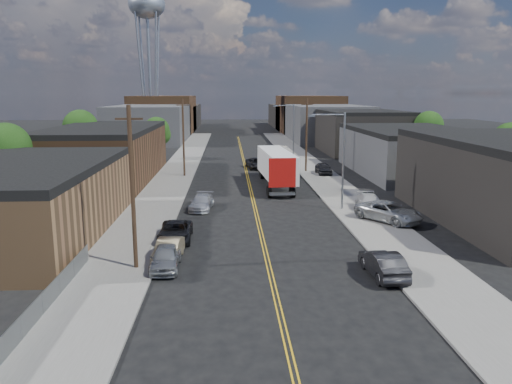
{
  "coord_description": "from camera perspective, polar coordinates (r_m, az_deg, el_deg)",
  "views": [
    {
      "loc": [
        -2.46,
        -19.56,
        10.65
      ],
      "look_at": [
        -0.17,
        21.54,
        2.5
      ],
      "focal_mm": 35.0,
      "sensor_mm": 36.0,
      "label": 1
    }
  ],
  "objects": [
    {
      "name": "water_tower",
      "position": [
        132.54,
        -12.36,
        19.63
      ],
      "size": [
        9.0,
        9.0,
        36.9
      ],
      "color": "gray",
      "rests_on": "ground"
    },
    {
      "name": "tree_left_near",
      "position": [
        54.29,
        -26.56,
        4.24
      ],
      "size": [
        4.85,
        4.76,
        7.91
      ],
      "color": "black",
      "rests_on": "ground"
    },
    {
      "name": "car_right_lot_b",
      "position": [
        46.44,
        12.9,
        -1.24
      ],
      "size": [
        2.32,
        5.11,
        1.45
      ],
      "primitive_type": "imported",
      "rotation": [
        0.0,
        0.0,
        -0.06
      ],
      "color": "silver",
      "rests_on": "sidewalk_right"
    },
    {
      "name": "industrial_right_c",
      "position": [
        95.02,
        11.82,
        6.83
      ],
      "size": [
        14.0,
        22.0,
        7.6
      ],
      "color": "black",
      "rests_on": "ground"
    },
    {
      "name": "skyline_left_a",
      "position": [
        116.09,
        -11.99,
        7.67
      ],
      "size": [
        16.0,
        30.0,
        8.0
      ],
      "primitive_type": "cube",
      "color": "#333335",
      "rests_on": "ground"
    },
    {
      "name": "ground",
      "position": [
        80.31,
        -1.41,
        3.57
      ],
      "size": [
        260.0,
        260.0,
        0.0
      ],
      "primitive_type": "plane",
      "color": "black",
      "rests_on": "ground"
    },
    {
      "name": "sidewalk_left",
      "position": [
        65.8,
        -9.3,
        1.8
      ],
      "size": [
        5.0,
        140.0,
        0.15
      ],
      "primitive_type": "cube",
      "color": "slate",
      "rests_on": "ground"
    },
    {
      "name": "car_right_lot_a",
      "position": [
        43.08,
        14.94,
        -2.18
      ],
      "size": [
        5.56,
        6.35,
        1.63
      ],
      "primitive_type": "imported",
      "rotation": [
        0.0,
        0.0,
        0.61
      ],
      "color": "#B6BABB",
      "rests_on": "sidewalk_right"
    },
    {
      "name": "streetlight_far",
      "position": [
        80.37,
        4.04,
        7.37
      ],
      "size": [
        3.39,
        0.25,
        9.0
      ],
      "color": "gray",
      "rests_on": "ground"
    },
    {
      "name": "skyline_right_a",
      "position": [
        116.93,
        7.96,
        7.83
      ],
      "size": [
        16.0,
        30.0,
        8.0
      ],
      "primitive_type": "cube",
      "color": "#333335",
      "rests_on": "ground"
    },
    {
      "name": "utility_pole_left_far",
      "position": [
        65.05,
        -8.29,
        6.22
      ],
      "size": [
        1.6,
        0.26,
        10.0
      ],
      "color": "black",
      "rests_on": "ground"
    },
    {
      "name": "tree_left_mid",
      "position": [
        77.77,
        -19.36,
        6.76
      ],
      "size": [
        5.1,
        5.04,
        8.37
      ],
      "color": "black",
      "rests_on": "ground"
    },
    {
      "name": "car_left_b",
      "position": [
        32.91,
        -9.99,
        -6.58
      ],
      "size": [
        1.79,
        4.34,
        1.4
      ],
      "primitive_type": "imported",
      "rotation": [
        0.0,
        0.0,
        -0.07
      ],
      "color": "#847556",
      "rests_on": "ground"
    },
    {
      "name": "car_left_c",
      "position": [
        37.14,
        -9.2,
        -4.49
      ],
      "size": [
        2.37,
        5.06,
        1.4
      ],
      "primitive_type": "imported",
      "rotation": [
        0.0,
        0.0,
        0.01
      ],
      "color": "black",
      "rests_on": "ground"
    },
    {
      "name": "chainlink_fence",
      "position": [
        26.71,
        -23.22,
        -11.73
      ],
      "size": [
        0.05,
        16.0,
        1.22
      ],
      "color": "slate",
      "rests_on": "ground"
    },
    {
      "name": "tree_left_far",
      "position": [
        82.59,
        -11.25,
        6.76
      ],
      "size": [
        4.35,
        4.2,
        6.97
      ],
      "color": "black",
      "rests_on": "ground"
    },
    {
      "name": "car_left_a",
      "position": [
        31.43,
        -10.32,
        -7.38
      ],
      "size": [
        1.79,
        4.33,
        1.47
      ],
      "primitive_type": "imported",
      "rotation": [
        0.0,
        0.0,
        0.01
      ],
      "color": "#A0A4A5",
      "rests_on": "ground"
    },
    {
      "name": "sidewalk_right",
      "position": [
        66.5,
        7.21,
        1.96
      ],
      "size": [
        5.0,
        140.0,
        0.15
      ],
      "primitive_type": "cube",
      "color": "slate",
      "rests_on": "ground"
    },
    {
      "name": "skyline_left_b",
      "position": [
        140.77,
        -10.47,
        8.72
      ],
      "size": [
        16.0,
        26.0,
        10.0
      ],
      "primitive_type": "cube",
      "color": "#533621",
      "rests_on": "ground"
    },
    {
      "name": "warehouse_tan",
      "position": [
        41.4,
        -25.18,
        -0.81
      ],
      "size": [
        12.0,
        22.0,
        5.6
      ],
      "color": "brown",
      "rests_on": "ground"
    },
    {
      "name": "semi_truck",
      "position": [
        58.53,
        2.18,
        3.11
      ],
      "size": [
        3.57,
        16.36,
        4.25
      ],
      "rotation": [
        0.0,
        0.0,
        0.06
      ],
      "color": "white",
      "rests_on": "ground"
    },
    {
      "name": "skyline_left_c",
      "position": [
        160.68,
        -9.56,
        8.5
      ],
      "size": [
        16.0,
        40.0,
        7.0
      ],
      "primitive_type": "cube",
      "color": "black",
      "rests_on": "ground"
    },
    {
      "name": "streetlight_near",
      "position": [
        45.99,
        9.49,
        4.4
      ],
      "size": [
        3.39,
        0.25,
        9.0
      ],
      "color": "gray",
      "rests_on": "ground"
    },
    {
      "name": "industrial_right_b",
      "position": [
        70.38,
        17.22,
        4.5
      ],
      "size": [
        14.0,
        24.0,
        6.1
      ],
      "color": "#333335",
      "rests_on": "ground"
    },
    {
      "name": "tree_right_far",
      "position": [
        86.12,
        19.15,
        6.94
      ],
      "size": [
        4.85,
        4.76,
        7.91
      ],
      "color": "black",
      "rests_on": "ground"
    },
    {
      "name": "skyline_right_b",
      "position": [
        141.47,
        6.02,
        8.85
      ],
      "size": [
        16.0,
        26.0,
        10.0
      ],
      "primitive_type": "cube",
      "color": "#533621",
      "rests_on": "ground"
    },
    {
      "name": "car_left_d",
      "position": [
        46.71,
        -6.24,
        -1.19
      ],
      "size": [
        2.41,
        4.88,
        1.36
      ],
      "primitive_type": "imported",
      "rotation": [
        0.0,
        0.0,
        -0.11
      ],
      "color": "#BABCC0",
      "rests_on": "ground"
    },
    {
      "name": "car_ahead_truck",
      "position": [
        72.01,
        0.01,
        3.29
      ],
      "size": [
        3.1,
        5.62,
        1.49
      ],
      "primitive_type": "imported",
      "rotation": [
        0.0,
        0.0,
        0.12
      ],
      "color": "black",
      "rests_on": "ground"
    },
    {
      "name": "centerline",
      "position": [
        65.48,
        -1.0,
        1.84
      ],
      "size": [
        0.32,
        120.0,
        0.01
      ],
      "primitive_type": "cube",
      "color": "gold",
      "rests_on": "ground"
    },
    {
      "name": "car_right_oncoming",
      "position": [
        30.64,
        14.32,
        -7.96
      ],
      "size": [
        1.86,
        4.79,
        1.55
      ],
      "primitive_type": "imported",
      "rotation": [
        0.0,
        0.0,
        3.19
      ],
      "color": "black",
      "rests_on": "ground"
    },
    {
      "name": "warehouse_brown",
      "position": [
        65.84,
        -16.87,
        4.31
      ],
      "size": [
        12.0,
        26.0,
        6.6
      ],
      "color": "#533621",
      "rests_on": "ground"
    },
    {
      "name": "utility_pole_left_near",
      "position": [
        30.61,
        -13.95,
        0.49
      ],
      "size": [
        1.6,
        0.26,
        10.0
      ],
      "color": "black",
      "rests_on": "ground"
    },
    {
      "name": "tree_right_near",
      "position": [
        64.63,
        27.13,
        4.84
      ],
      "size": [
        4.6,
        4.48,
        7.44
      ],
      "color": "black",
      "rests_on": "ground"
    },
    {
      "name": "utility_pole_right",
      "position": [
        68.62,
        5.79,
        6.54
      ],
      "size": [
        1.6,
        0.26,
        10.0
      ],
      "color": "black",
      "rests_on": "ground"
    },
    {
      "name": "skyline_right_c",
      "position": [
        161.29,
        4.87,
        8.62
      ],
      "size": [
        16.0,
        40.0,
        7.0
      ],
      "primitive_type": "cube",
      "color": "black",
      "rests_on": "ground"
    },
    {
      "name": "car_right_lot_c",
      "position": [
        66.75,
        7.72,
        2.69
      ],
      "size": [
        1.81,
        4.39,
        1.49
      ],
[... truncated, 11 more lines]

